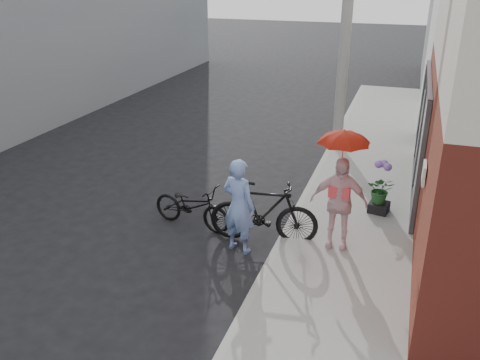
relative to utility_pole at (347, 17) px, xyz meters
The scene contains 11 objects.
ground 7.03m from the utility_pole, 100.39° to the right, with size 80.00×80.00×0.00m, color black.
sidewalk 5.37m from the utility_pole, 75.96° to the right, with size 2.20×24.00×0.12m, color gray.
curb 5.28m from the utility_pole, 92.29° to the right, with size 0.12×24.00×0.12m, color #9E9E99.
utility_pole is the anchor object (origin of this frame).
officer 6.50m from the utility_pole, 98.02° to the right, with size 0.63×0.41×1.72m, color #7492CF.
bike_left 6.46m from the utility_pole, 110.25° to the right, with size 0.58×1.66×0.87m, color black.
bike_right 6.20m from the utility_pole, 95.24° to the right, with size 0.55×1.96×1.18m, color black.
kimono_woman 5.99m from the utility_pole, 81.58° to the right, with size 0.97×0.40×1.65m, color silver.
parasol 5.59m from the utility_pole, 81.58° to the right, with size 0.83×0.83×0.73m, color red.
planter 5.20m from the utility_pole, 69.50° to the right, with size 0.37×0.37×0.20m, color black.
potted_plant 4.97m from the utility_pole, 69.50° to the right, with size 0.51×0.44×0.57m, color #225726.
Camera 1 is at (2.81, -7.31, 4.67)m, focal length 38.00 mm.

